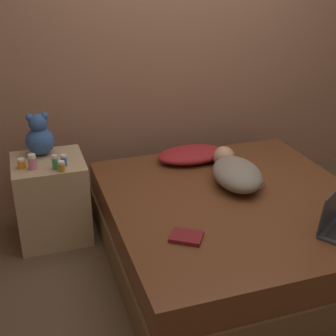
# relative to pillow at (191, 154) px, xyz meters

# --- Properties ---
(ground_plane) EXTENTS (12.00, 12.00, 0.00)m
(ground_plane) POSITION_rel_pillow_xyz_m (0.07, -0.67, -0.49)
(ground_plane) COLOR brown
(wall_back) EXTENTS (8.00, 0.06, 2.60)m
(wall_back) POSITION_rel_pillow_xyz_m (0.07, 0.51, 0.81)
(wall_back) COLOR #996B51
(wall_back) RESTS_ON ground_plane
(bed) EXTENTS (1.70, 1.81, 0.44)m
(bed) POSITION_rel_pillow_xyz_m (0.07, -0.67, -0.28)
(bed) COLOR brown
(bed) RESTS_ON ground_plane
(nightstand) EXTENTS (0.50, 0.49, 0.61)m
(nightstand) POSITION_rel_pillow_xyz_m (-1.09, -0.03, -0.19)
(nightstand) COLOR tan
(nightstand) RESTS_ON ground_plane
(pillow) EXTENTS (0.54, 0.32, 0.10)m
(pillow) POSITION_rel_pillow_xyz_m (0.00, 0.00, 0.00)
(pillow) COLOR maroon
(pillow) RESTS_ON bed
(person_lying) EXTENTS (0.39, 0.67, 0.17)m
(person_lying) POSITION_rel_pillow_xyz_m (0.16, -0.46, 0.03)
(person_lying) COLOR gray
(person_lying) RESTS_ON bed
(teddy_bear) EXTENTS (0.20, 0.20, 0.31)m
(teddy_bear) POSITION_rel_pillow_xyz_m (-1.12, 0.10, 0.25)
(teddy_bear) COLOR #335693
(teddy_bear) RESTS_ON nightstand
(bottle_green) EXTENTS (0.04, 0.04, 0.10)m
(bottle_green) POSITION_rel_pillow_xyz_m (-1.05, -0.19, 0.16)
(bottle_green) COLOR #3D8E4C
(bottle_green) RESTS_ON nightstand
(bottle_pink) EXTENTS (0.05, 0.05, 0.11)m
(bottle_pink) POSITION_rel_pillow_xyz_m (-1.20, -0.15, 0.17)
(bottle_pink) COLOR pink
(bottle_pink) RESTS_ON nightstand
(bottle_orange) EXTENTS (0.05, 0.05, 0.07)m
(bottle_orange) POSITION_rel_pillow_xyz_m (-1.27, -0.10, 0.15)
(bottle_orange) COLOR orange
(bottle_orange) RESTS_ON nightstand
(bottle_amber) EXTENTS (0.05, 0.05, 0.07)m
(bottle_amber) POSITION_rel_pillow_xyz_m (-1.02, -0.25, 0.15)
(bottle_amber) COLOR gold
(bottle_amber) RESTS_ON nightstand
(bottle_blue) EXTENTS (0.04, 0.04, 0.08)m
(bottle_blue) POSITION_rel_pillow_xyz_m (-0.99, -0.16, 0.15)
(bottle_blue) COLOR #3866B2
(bottle_blue) RESTS_ON nightstand
(book) EXTENTS (0.23, 0.22, 0.02)m
(book) POSITION_rel_pillow_xyz_m (-0.42, -1.03, -0.04)
(book) COLOR maroon
(book) RESTS_ON bed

